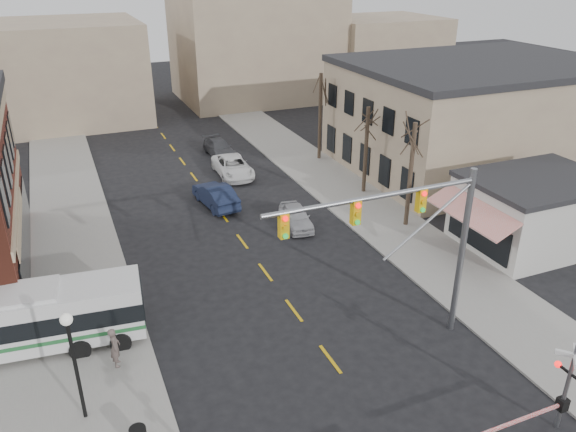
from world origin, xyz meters
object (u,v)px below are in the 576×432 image
object	(u,v)px
rr_crossing_east	(558,389)
pedestrian_far	(57,333)
traffic_signal_mast	(415,229)
car_a	(296,217)
transit_bus	(8,322)
pedestrian_near	(115,347)
street_lamp	(72,346)
car_d	(219,148)
car_c	(233,167)
car_b	(215,195)

from	to	relation	value
rr_crossing_east	pedestrian_far	size ratio (longest dim) A/B	3.65
traffic_signal_mast	car_a	bearing A→B (deg)	88.59
transit_bus	pedestrian_near	xyz separation A→B (m)	(4.06, -2.68, -0.62)
street_lamp	pedestrian_far	world-z (taller)	street_lamp
transit_bus	street_lamp	world-z (taller)	street_lamp
street_lamp	car_a	distance (m)	18.77
transit_bus	traffic_signal_mast	bearing A→B (deg)	-20.16
street_lamp	car_d	bearing A→B (deg)	64.07
car_c	pedestrian_near	xyz separation A→B (m)	(-11.57, -20.01, 0.29)
transit_bus	car_b	size ratio (longest dim) A/B	2.36
traffic_signal_mast	rr_crossing_east	distance (m)	7.79
pedestrian_near	car_d	bearing A→B (deg)	-18.83
rr_crossing_east	street_lamp	distance (m)	17.37
car_b	car_d	size ratio (longest dim) A/B	1.05
car_c	pedestrian_near	bearing A→B (deg)	-117.96
rr_crossing_east	car_a	distance (m)	19.53
rr_crossing_east	car_c	world-z (taller)	rr_crossing_east
transit_bus	pedestrian_near	size ratio (longest dim) A/B	6.29
rr_crossing_east	car_d	distance (m)	35.10
pedestrian_far	transit_bus	bearing A→B (deg)	99.92
rr_crossing_east	car_b	world-z (taller)	rr_crossing_east
transit_bus	car_a	world-z (taller)	transit_bus
car_b	pedestrian_near	distance (m)	17.15
rr_crossing_east	pedestrian_far	world-z (taller)	rr_crossing_east
street_lamp	car_b	size ratio (longest dim) A/B	0.95
car_b	car_a	bearing A→B (deg)	119.42
car_b	car_d	xyz separation A→B (m)	(3.35, 10.40, -0.13)
transit_bus	car_b	distance (m)	17.58
car_b	pedestrian_far	size ratio (longest dim) A/B	3.17
pedestrian_far	traffic_signal_mast	bearing A→B (deg)	-86.15
traffic_signal_mast	car_d	xyz separation A→B (m)	(-0.19, 28.49, -5.04)
car_a	pedestrian_far	world-z (taller)	pedestrian_far
rr_crossing_east	traffic_signal_mast	bearing A→B (deg)	107.30
transit_bus	traffic_signal_mast	world-z (taller)	traffic_signal_mast
car_d	pedestrian_near	bearing A→B (deg)	-118.75
car_d	car_b	bearing A→B (deg)	-111.18
car_b	rr_crossing_east	bearing A→B (deg)	95.61
rr_crossing_east	pedestrian_near	world-z (taller)	rr_crossing_east
traffic_signal_mast	pedestrian_near	size ratio (longest dim) A/B	5.20
pedestrian_far	rr_crossing_east	bearing A→B (deg)	-101.45
rr_crossing_east	car_c	bearing A→B (deg)	95.06
transit_bus	car_c	distance (m)	23.36
traffic_signal_mast	street_lamp	xyz separation A→B (m)	(-13.69, 0.71, -2.30)
car_a	pedestrian_far	distance (m)	16.49
car_d	pedestrian_near	world-z (taller)	pedestrian_near
rr_crossing_east	car_a	xyz separation A→B (m)	(-1.71, 19.41, -1.29)
car_c	car_a	bearing A→B (deg)	-82.84
street_lamp	pedestrian_far	distance (m)	5.44
street_lamp	car_d	xyz separation A→B (m)	(13.51, 27.78, -2.74)
car_b	car_d	distance (m)	10.93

